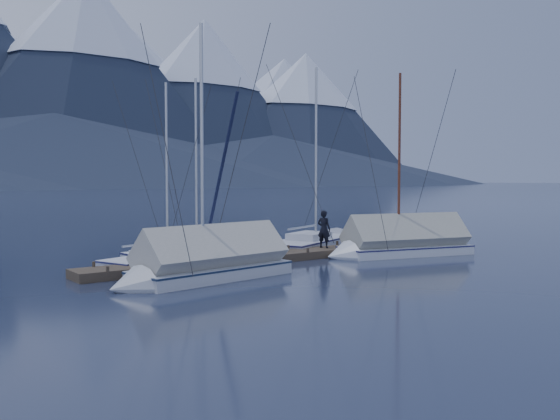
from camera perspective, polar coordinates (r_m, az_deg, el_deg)
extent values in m
plane|color=#161C31|center=(24.46, 2.81, -5.35)|extent=(1000.00, 1000.00, 0.00)
cone|color=#475675|center=(506.60, -13.91, 9.59)|extent=(308.00, 308.00, 125.00)
cone|color=silver|center=(512.18, -13.97, 13.68)|extent=(133.24, 133.24, 52.50)
cone|color=#475675|center=(558.79, 0.43, 8.54)|extent=(286.00, 286.00, 115.00)
cone|color=silver|center=(563.06, 0.43, 11.97)|extent=(123.72, 123.72, 48.30)
cone|color=#192133|center=(330.20, -17.98, 11.82)|extent=(190.00, 190.00, 110.00)
cone|color=silver|center=(336.77, -18.07, 17.27)|extent=(82.19, 82.19, 46.20)
cone|color=#192133|center=(369.12, -7.21, 10.21)|extent=(182.40, 182.40, 100.00)
cone|color=silver|center=(373.98, -7.24, 14.69)|extent=(78.91, 78.91, 42.00)
cone|color=#192133|center=(406.51, 2.51, 8.71)|extent=(197.60, 197.60, 88.00)
cone|color=silver|center=(409.92, 2.52, 12.33)|extent=(85.48, 85.48, 36.96)
cone|color=#192133|center=(274.52, -20.78, 5.40)|extent=(390.00, 390.00, 32.00)
cone|color=#192133|center=(332.37, -0.64, 4.80)|extent=(364.00, 364.00, 28.00)
cube|color=#382D23|center=(25.99, 0.00, -4.47)|extent=(18.00, 1.50, 0.34)
cube|color=black|center=(22.99, -12.15, -6.08)|extent=(3.00, 1.30, 0.30)
cube|color=black|center=(26.02, 0.00, -4.95)|extent=(3.00, 1.30, 0.30)
cube|color=black|center=(29.96, 9.27, -3.94)|extent=(3.00, 1.30, 0.30)
cylinder|color=#382D23|center=(22.84, -17.49, -5.20)|extent=(0.12, 0.12, 0.35)
cylinder|color=#382D23|center=(21.53, -16.26, -5.67)|extent=(0.12, 0.12, 0.35)
cylinder|color=#382D23|center=(23.98, -10.68, -4.72)|extent=(0.12, 0.12, 0.35)
cylinder|color=#382D23|center=(22.74, -9.13, -5.13)|extent=(0.12, 0.12, 0.35)
cylinder|color=#382D23|center=(25.42, -4.58, -4.24)|extent=(0.12, 0.12, 0.35)
cylinder|color=#382D23|center=(24.26, -2.81, -4.59)|extent=(0.12, 0.12, 0.35)
cylinder|color=#382D23|center=(27.12, 0.81, -3.78)|extent=(0.12, 0.12, 0.35)
cylinder|color=#382D23|center=(26.03, 2.69, -4.07)|extent=(0.12, 0.12, 0.35)
cylinder|color=#382D23|center=(29.03, 5.53, -3.34)|extent=(0.12, 0.12, 0.35)
cylinder|color=#382D23|center=(28.02, 7.45, -3.58)|extent=(0.12, 0.12, 0.35)
cylinder|color=#382D23|center=(31.12, 9.63, -2.95)|extent=(0.12, 0.12, 0.35)
cylinder|color=#382D23|center=(30.17, 11.55, -3.15)|extent=(0.12, 0.12, 0.35)
cube|color=silver|center=(25.22, -11.34, -4.91)|extent=(5.65, 3.51, 0.59)
cube|color=silver|center=(25.25, -11.33, -5.51)|extent=(4.62, 2.48, 0.27)
cube|color=navy|center=(25.18, -11.34, -4.34)|extent=(5.71, 3.54, 0.05)
cone|color=silver|center=(27.47, -6.79, -4.22)|extent=(1.51, 1.95, 1.72)
cube|color=silver|center=(24.97, -11.78, -4.00)|extent=(2.19, 1.82, 0.27)
cylinder|color=#B2B7BF|center=(25.24, -10.85, 3.92)|extent=(0.11, 0.11, 7.15)
cylinder|color=#B2B7BF|center=(24.49, -12.83, -3.20)|extent=(2.30, 0.90, 0.08)
cylinder|color=#26262B|center=(26.22, -8.80, 3.90)|extent=(0.94, 2.55, 7.16)
cube|color=silver|center=(26.78, -8.70, -4.41)|extent=(5.80, 2.25, 0.63)
cube|color=silver|center=(26.82, -8.70, -5.01)|extent=(4.89, 1.34, 0.28)
cube|color=#161642|center=(26.75, -8.71, -3.84)|extent=(5.86, 2.27, 0.06)
cone|color=silver|center=(28.61, -3.09, -3.90)|extent=(1.15, 1.88, 1.82)
cube|color=silver|center=(26.58, -9.23, -3.48)|extent=(2.07, 1.45, 0.28)
cylinder|color=#B2B7BF|center=(26.77, -8.08, 4.41)|extent=(0.11, 0.11, 7.59)
cylinder|color=#B2B7BF|center=(26.20, -10.49, -2.64)|extent=(2.56, 0.24, 0.09)
cylinder|color=#26262B|center=(27.55, -5.56, 4.38)|extent=(0.20, 2.86, 7.60)
cube|color=silver|center=(30.55, 3.10, -3.43)|extent=(6.91, 4.70, 0.72)
cube|color=silver|center=(30.58, 3.09, -4.04)|extent=(5.61, 3.39, 0.33)
cube|color=#1B194B|center=(30.51, 3.10, -2.86)|extent=(6.98, 4.75, 0.07)
cone|color=silver|center=(33.97, 5.91, -2.79)|extent=(1.96, 2.42, 2.11)
cube|color=silver|center=(30.20, 2.82, -2.50)|extent=(2.73, 2.35, 0.33)
cylinder|color=#B2B7BF|center=(30.78, 3.48, 5.48)|extent=(0.13, 0.13, 8.79)
cylinder|color=#B2B7BF|center=(29.47, 2.16, -1.67)|extent=(2.75, 1.30, 0.10)
cylinder|color=#26262B|center=(32.27, 4.76, 5.36)|extent=(1.38, 3.04, 8.80)
cube|color=silver|center=(28.38, 11.99, -4.01)|extent=(6.52, 3.65, 0.66)
cube|color=silver|center=(28.42, 11.98, -4.61)|extent=(5.38, 2.46, 0.30)
cube|color=#1A1A4F|center=(28.35, 11.99, -3.45)|extent=(6.58, 3.68, 0.06)
cone|color=silver|center=(26.56, 5.66, -4.44)|extent=(1.58, 2.31, 2.10)
cylinder|color=#592819|center=(27.96, 11.41, 4.74)|extent=(0.12, 0.12, 7.96)
cylinder|color=#592819|center=(28.85, 13.64, -2.07)|extent=(2.71, 0.77, 0.09)
cylinder|color=#26262B|center=(27.14, 8.69, 4.82)|extent=(0.79, 3.02, 7.97)
cube|color=gray|center=(28.30, 12.00, -2.55)|extent=(6.23, 3.61, 2.23)
cube|color=silver|center=(21.33, -6.54, -6.26)|extent=(6.13, 2.87, 0.70)
cube|color=silver|center=(21.39, -6.53, -7.09)|extent=(5.12, 1.81, 0.32)
cube|color=#162542|center=(21.29, -6.54, -5.47)|extent=(6.19, 2.90, 0.06)
cone|color=silver|center=(19.46, -14.60, -7.23)|extent=(1.42, 2.16, 2.02)
cylinder|color=#B2B7BF|center=(20.83, -7.53, 6.11)|extent=(0.13, 0.13, 8.43)
cylinder|color=#B2B7BF|center=(21.85, -4.36, -3.43)|extent=(2.64, 0.45, 0.09)
cylinder|color=#26262B|center=(19.99, -10.95, 6.21)|extent=(0.42, 2.95, 8.44)
cube|color=#A9A89E|center=(21.22, -6.55, -4.21)|extent=(5.84, 2.87, 2.15)
imported|color=black|center=(27.67, 4.25, -1.84)|extent=(0.64, 0.76, 1.76)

